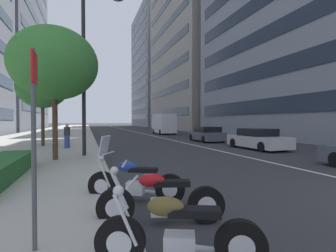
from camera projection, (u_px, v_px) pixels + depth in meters
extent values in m
cube|color=#B2ADA3|center=(50.00, 136.00, 29.73)|extent=(160.00, 9.73, 0.15)
cube|color=silver|center=(139.00, 133.00, 38.16)|extent=(110.00, 0.16, 0.01)
cylinder|color=black|center=(120.00, 242.00, 3.12)|extent=(0.35, 0.63, 0.64)
cylinder|color=silver|center=(120.00, 242.00, 3.12)|extent=(0.24, 0.34, 0.32)
cylinder|color=black|center=(241.00, 246.00, 3.01)|extent=(0.35, 0.63, 0.64)
cylinder|color=silver|center=(241.00, 246.00, 3.01)|extent=(0.24, 0.34, 0.32)
cube|color=silver|center=(179.00, 245.00, 3.06)|extent=(0.38, 0.45, 0.28)
cube|color=black|center=(194.00, 212.00, 3.04)|extent=(0.45, 0.68, 0.10)
ellipsoid|color=brown|center=(166.00, 206.00, 3.07)|extent=(0.40, 0.52, 0.24)
cylinder|color=silver|center=(125.00, 220.00, 3.03)|extent=(0.16, 0.31, 0.64)
cylinder|color=silver|center=(128.00, 216.00, 3.17)|extent=(0.16, 0.31, 0.64)
cylinder|color=silver|center=(133.00, 182.00, 3.09)|extent=(0.57, 0.26, 0.04)
sphere|color=silver|center=(118.00, 191.00, 3.10)|extent=(0.14, 0.14, 0.14)
cylinder|color=silver|center=(202.00, 249.00, 3.19)|extent=(0.34, 0.67, 0.16)
cylinder|color=black|center=(116.00, 207.00, 4.33)|extent=(0.28, 0.67, 0.66)
cylinder|color=silver|center=(116.00, 207.00, 4.33)|extent=(0.21, 0.35, 0.33)
cylinder|color=black|center=(206.00, 205.00, 4.44)|extent=(0.28, 0.67, 0.66)
cylinder|color=silver|center=(206.00, 205.00, 4.44)|extent=(0.21, 0.35, 0.33)
cube|color=silver|center=(161.00, 207.00, 4.39)|extent=(0.35, 0.43, 0.28)
cube|color=black|center=(172.00, 183.00, 4.39)|extent=(0.37, 0.67, 0.10)
ellipsoid|color=#AD1116|center=(152.00, 180.00, 4.36)|extent=(0.35, 0.50, 0.24)
cylinder|color=silver|center=(120.00, 191.00, 4.26)|extent=(0.12, 0.32, 0.64)
cylinder|color=silver|center=(121.00, 188.00, 4.40)|extent=(0.12, 0.32, 0.64)
cylinder|color=silver|center=(125.00, 163.00, 4.33)|extent=(0.59, 0.18, 0.04)
sphere|color=silver|center=(114.00, 170.00, 4.32)|extent=(0.14, 0.14, 0.14)
cylinder|color=silver|center=(176.00, 210.00, 4.55)|extent=(0.26, 0.69, 0.16)
cylinder|color=black|center=(102.00, 186.00, 5.76)|extent=(0.41, 0.64, 0.66)
cylinder|color=silver|center=(102.00, 186.00, 5.76)|extent=(0.27, 0.35, 0.33)
cylinder|color=black|center=(170.00, 189.00, 5.49)|extent=(0.41, 0.64, 0.66)
cylinder|color=silver|center=(170.00, 189.00, 5.49)|extent=(0.27, 0.35, 0.33)
cube|color=silver|center=(135.00, 188.00, 5.62)|extent=(0.41, 0.46, 0.28)
cube|color=black|center=(143.00, 170.00, 5.59)|extent=(0.49, 0.67, 0.10)
ellipsoid|color=navy|center=(128.00, 167.00, 5.64)|extent=(0.43, 0.52, 0.24)
cylinder|color=silver|center=(104.00, 173.00, 5.67)|extent=(0.19, 0.30, 0.64)
cylinder|color=silver|center=(107.00, 172.00, 5.81)|extent=(0.19, 0.30, 0.64)
cylinder|color=silver|center=(109.00, 153.00, 5.71)|extent=(0.55, 0.31, 0.04)
sphere|color=silver|center=(101.00, 158.00, 5.75)|extent=(0.14, 0.14, 0.14)
cube|color=#B2BCC6|center=(104.00, 145.00, 5.73)|extent=(0.45, 0.31, 0.44)
cylinder|color=silver|center=(149.00, 192.00, 5.72)|extent=(0.40, 0.65, 0.16)
cube|color=#B7B7BC|center=(258.00, 141.00, 16.21)|extent=(4.41, 1.92, 0.70)
cube|color=black|center=(257.00, 132.00, 16.24)|extent=(2.12, 1.74, 0.48)
cylinder|color=black|center=(234.00, 143.00, 17.31)|extent=(0.62, 0.23, 0.62)
cylinder|color=black|center=(254.00, 142.00, 17.86)|extent=(0.62, 0.23, 0.62)
cylinder|color=black|center=(262.00, 147.00, 14.57)|extent=(0.62, 0.23, 0.62)
cylinder|color=black|center=(285.00, 146.00, 15.12)|extent=(0.62, 0.23, 0.62)
cube|color=#4C515B|center=(206.00, 136.00, 22.25)|extent=(4.29, 1.98, 0.70)
cube|color=black|center=(207.00, 129.00, 22.04)|extent=(2.31, 1.77, 0.48)
cylinder|color=black|center=(192.00, 137.00, 23.36)|extent=(0.63, 0.24, 0.62)
cylinder|color=black|center=(208.00, 137.00, 23.83)|extent=(0.63, 0.24, 0.62)
cylinder|color=black|center=(204.00, 139.00, 20.68)|extent=(0.63, 0.24, 0.62)
cylinder|color=black|center=(222.00, 139.00, 21.15)|extent=(0.63, 0.24, 0.62)
cube|color=silver|center=(164.00, 123.00, 34.30)|extent=(5.02, 2.08, 2.56)
cube|color=black|center=(169.00, 119.00, 31.93)|extent=(0.04, 1.74, 0.56)
cylinder|color=black|center=(154.00, 131.00, 35.66)|extent=(0.72, 0.26, 0.72)
cylinder|color=black|center=(166.00, 131.00, 36.24)|extent=(0.72, 0.26, 0.72)
cylinder|color=black|center=(161.00, 132.00, 32.42)|extent=(0.72, 0.26, 0.72)
cylinder|color=black|center=(174.00, 132.00, 33.00)|extent=(0.72, 0.26, 0.72)
cylinder|color=#47494C|center=(34.00, 150.00, 3.21)|extent=(0.06, 0.06, 2.62)
cube|color=red|center=(34.00, 68.00, 3.19)|extent=(0.32, 0.02, 0.40)
cylinder|color=#232326|center=(84.00, 73.00, 12.06)|extent=(0.18, 0.18, 8.00)
cube|color=#B21E23|center=(84.00, 63.00, 11.72)|extent=(0.56, 0.03, 1.10)
cube|color=#B21E23|center=(84.00, 66.00, 12.39)|extent=(0.56, 0.03, 1.10)
cylinder|color=#473323|center=(55.00, 128.00, 10.77)|extent=(0.22, 0.22, 2.78)
ellipsoid|color=#387A33|center=(54.00, 64.00, 10.72)|extent=(3.65, 3.65, 3.10)
cylinder|color=#473323|center=(43.00, 126.00, 16.81)|extent=(0.22, 0.22, 2.71)
ellipsoid|color=#2D6B2D|center=(42.00, 87.00, 16.76)|extent=(3.28, 3.28, 2.79)
cube|color=#33478C|center=(67.00, 142.00, 15.46)|extent=(0.36, 0.30, 0.78)
cube|color=#2D2D33|center=(67.00, 131.00, 15.45)|extent=(0.44, 0.34, 0.54)
sphere|color=beige|center=(67.00, 125.00, 15.44)|extent=(0.21, 0.21, 0.21)
cube|color=#232D3D|center=(268.00, 106.00, 23.99)|extent=(26.97, 0.08, 1.50)
cube|color=#232D3D|center=(268.00, 69.00, 23.91)|extent=(26.97, 0.08, 1.50)
cube|color=#232D3D|center=(268.00, 32.00, 23.84)|extent=(26.97, 0.08, 1.50)
cube|color=gray|center=(208.00, 33.00, 57.49)|extent=(28.07, 20.42, 44.28)
cube|color=#2D3842|center=(166.00, 113.00, 54.69)|extent=(25.26, 0.08, 1.50)
cube|color=#2D3842|center=(166.00, 91.00, 54.59)|extent=(25.26, 0.08, 1.50)
cube|color=#2D3842|center=(166.00, 70.00, 54.49)|extent=(25.26, 0.08, 1.50)
cube|color=#2D3842|center=(166.00, 48.00, 54.39)|extent=(25.26, 0.08, 1.50)
cube|color=#2D3842|center=(166.00, 26.00, 54.30)|extent=(25.26, 0.08, 1.50)
cube|color=#2D3842|center=(166.00, 4.00, 54.20)|extent=(25.26, 0.08, 1.50)
cube|color=gray|center=(163.00, 70.00, 86.25)|extent=(27.08, 17.20, 38.87)
cube|color=#2D3842|center=(138.00, 117.00, 83.90)|extent=(24.37, 0.08, 1.50)
cube|color=#2D3842|center=(138.00, 107.00, 83.83)|extent=(24.37, 0.08, 1.50)
cube|color=#2D3842|center=(138.00, 97.00, 83.77)|extent=(24.37, 0.08, 1.50)
cube|color=#2D3842|center=(138.00, 87.00, 83.70)|extent=(24.37, 0.08, 1.50)
cube|color=#2D3842|center=(138.00, 77.00, 83.63)|extent=(24.37, 0.08, 1.50)
cube|color=#2D3842|center=(138.00, 67.00, 83.56)|extent=(24.37, 0.08, 1.50)
cube|color=#2D3842|center=(138.00, 57.00, 83.49)|extent=(24.37, 0.08, 1.50)
cube|color=#2D3842|center=(138.00, 47.00, 83.42)|extent=(24.37, 0.08, 1.50)
cube|color=#2D3842|center=(138.00, 37.00, 83.35)|extent=(24.37, 0.08, 1.50)
cube|color=#2D3842|center=(138.00, 27.00, 83.28)|extent=(24.37, 0.08, 1.50)
cube|color=#2D3842|center=(138.00, 17.00, 83.21)|extent=(24.37, 0.08, 1.50)
cube|color=#384756|center=(38.00, 109.00, 53.77)|extent=(27.98, 0.08, 1.50)
cube|color=#384756|center=(38.00, 87.00, 53.67)|extent=(27.98, 0.08, 1.50)
cube|color=#384756|center=(38.00, 65.00, 53.57)|extent=(27.98, 0.08, 1.50)
cube|color=#384756|center=(37.00, 43.00, 53.48)|extent=(27.98, 0.08, 1.50)
cube|color=#384756|center=(37.00, 21.00, 53.38)|extent=(27.98, 0.08, 1.50)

